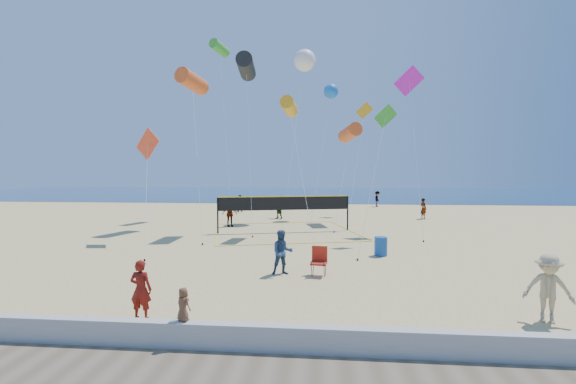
# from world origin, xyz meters

# --- Properties ---
(ground) EXTENTS (120.00, 120.00, 0.00)m
(ground) POSITION_xyz_m (0.00, 0.00, 0.00)
(ground) COLOR #D6BD79
(ground) RESTS_ON ground
(ocean) EXTENTS (140.00, 50.00, 0.03)m
(ocean) POSITION_xyz_m (0.00, 62.00, 0.01)
(ocean) COLOR navy
(ocean) RESTS_ON ground
(seawall) EXTENTS (32.00, 0.30, 0.60)m
(seawall) POSITION_xyz_m (0.00, -3.00, 0.30)
(seawall) COLOR #BCBCB7
(seawall) RESTS_ON ground
(woman) EXTENTS (0.60, 0.40, 1.65)m
(woman) POSITION_xyz_m (-2.63, -1.45, 0.82)
(woman) COLOR #62120D
(woman) RESTS_ON ground
(toddler) EXTENTS (0.45, 0.39, 0.78)m
(toddler) POSITION_xyz_m (-0.87, -2.93, 0.99)
(toddler) COLOR brown
(toddler) RESTS_ON seawall
(bystander_a) EXTENTS (0.99, 0.86, 1.76)m
(bystander_a) POSITION_xyz_m (0.75, 3.49, 0.88)
(bystander_a) COLOR navy
(bystander_a) RESTS_ON ground
(bystander_b) EXTENTS (1.36, 1.08, 1.85)m
(bystander_b) POSITION_xyz_m (8.39, -0.67, 0.92)
(bystander_b) COLOR tan
(bystander_b) RESTS_ON ground
(far_person_0) EXTENTS (1.18, 0.99, 1.89)m
(far_person_0) POSITION_xyz_m (-4.53, 16.38, 0.94)
(far_person_0) COLOR gray
(far_person_0) RESTS_ON ground
(far_person_1) EXTENTS (1.60, 1.14, 1.67)m
(far_person_1) POSITION_xyz_m (-1.46, 21.67, 0.84)
(far_person_1) COLOR gray
(far_person_1) RESTS_ON ground
(far_person_2) EXTENTS (0.69, 0.78, 1.79)m
(far_person_2) POSITION_xyz_m (10.96, 22.44, 0.89)
(far_person_2) COLOR gray
(far_person_2) RESTS_ON ground
(far_person_3) EXTENTS (0.94, 0.79, 1.71)m
(far_person_3) POSITION_xyz_m (-5.94, 26.56, 0.86)
(far_person_3) COLOR gray
(far_person_3) RESTS_ON ground
(far_person_4) EXTENTS (1.02, 1.33, 1.81)m
(far_person_4) POSITION_xyz_m (8.64, 33.87, 0.91)
(far_person_4) COLOR gray
(far_person_4) RESTS_ON ground
(camp_chair) EXTENTS (0.68, 0.81, 1.25)m
(camp_chair) POSITION_xyz_m (2.20, 3.50, 0.64)
(camp_chair) COLOR #A52112
(camp_chair) RESTS_ON ground
(trash_barrel) EXTENTS (0.64, 0.64, 0.91)m
(trash_barrel) POSITION_xyz_m (5.14, 7.30, 0.46)
(trash_barrel) COLOR #174A9A
(trash_barrel) RESTS_ON ground
(volleyball_net) EXTENTS (11.02, 10.92, 2.43)m
(volleyball_net) POSITION_xyz_m (-0.24, 14.28, 1.66)
(volleyball_net) COLOR black
(volleyball_net) RESTS_ON ground
(kite_0) EXTENTS (3.84, 8.53, 11.39)m
(kite_0) POSITION_xyz_m (-7.17, 16.15, 10.62)
(kite_0) COLOR #D75520
(kite_0) RESTS_ON ground
(kite_1) EXTENTS (1.55, 3.97, 11.86)m
(kite_1) POSITION_xyz_m (-2.86, 14.50, 11.13)
(kite_1) COLOR black
(kite_1) RESTS_ON ground
(kite_2) EXTENTS (2.37, 6.51, 8.83)m
(kite_2) POSITION_xyz_m (0.15, 13.48, 8.25)
(kite_2) COLOR orange
(kite_2) RESTS_ON ground
(kite_3) EXTENTS (3.12, 5.60, 6.63)m
(kite_3) POSITION_xyz_m (-7.81, 10.13, 5.47)
(kite_3) COLOR #F34826
(kite_3) RESTS_ON ground
(kite_4) EXTENTS (2.76, 5.60, 8.00)m
(kite_4) POSITION_xyz_m (5.81, 11.15, 6.78)
(kite_4) COLOR green
(kite_4) RESTS_ON ground
(kite_5) EXTENTS (2.08, 4.60, 11.24)m
(kite_5) POSITION_xyz_m (8.12, 15.43, 9.82)
(kite_5) COLOR #E31DCA
(kite_5) RESTS_ON ground
(kite_6) EXTENTS (2.43, 9.47, 14.46)m
(kite_6) POSITION_xyz_m (0.74, 21.85, 13.54)
(kite_6) COLOR white
(kite_6) RESTS_ON ground
(kite_7) EXTENTS (2.41, 6.83, 11.86)m
(kite_7) POSITION_xyz_m (3.01, 23.37, 11.20)
(kite_7) COLOR blue
(kite_7) RESTS_ON ground
(kite_8) EXTENTS (2.42, 3.90, 15.63)m
(kite_8) POSITION_xyz_m (-6.87, 22.62, 15.02)
(kite_8) COLOR green
(kite_8) RESTS_ON ground
(kite_9) EXTENTS (2.81, 7.21, 10.72)m
(kite_9) POSITION_xyz_m (6.14, 25.70, 9.29)
(kite_9) COLOR orange
(kite_9) RESTS_ON ground
(kite_10) EXTENTS (2.36, 7.28, 7.92)m
(kite_10) POSITION_xyz_m (4.48, 19.98, 7.19)
(kite_10) COLOR #D75520
(kite_10) RESTS_ON ground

